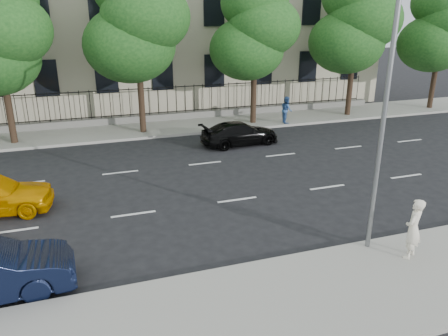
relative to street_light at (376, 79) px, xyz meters
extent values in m
plane|color=black|center=(-2.50, 1.77, -5.15)|extent=(120.00, 120.00, 0.00)
cube|color=gray|center=(-2.50, -2.23, -5.07)|extent=(60.00, 4.00, 0.15)
cube|color=gray|center=(-2.50, 15.77, -5.07)|extent=(60.00, 4.00, 0.15)
cube|color=slate|center=(-2.50, 17.47, -4.80)|extent=(30.00, 0.50, 0.40)
cube|color=black|center=(-2.50, 17.47, -4.50)|extent=(28.80, 0.05, 0.05)
cube|color=black|center=(-2.50, 17.47, -2.90)|extent=(28.80, 0.05, 0.05)
cylinder|color=slate|center=(0.00, -0.53, -1.00)|extent=(0.14, 0.14, 8.00)
cylinder|color=#382619|center=(-11.50, 14.97, -3.51)|extent=(0.36, 0.36, 2.97)
ellipsoid|color=#164216|center=(-11.00, 14.77, 0.85)|extent=(4.50, 4.50, 3.70)
cylinder|color=#382619|center=(-4.50, 14.97, -3.34)|extent=(0.36, 0.36, 3.32)
ellipsoid|color=#164216|center=(-4.90, 15.27, -0.05)|extent=(5.13, 5.13, 4.21)
ellipsoid|color=#164216|center=(-4.00, 14.77, 1.43)|extent=(4.86, 4.86, 4.00)
cylinder|color=#382619|center=(2.50, 14.97, -3.46)|extent=(0.36, 0.36, 3.08)
ellipsoid|color=#164216|center=(2.10, 15.27, -0.48)|extent=(4.56, 4.56, 3.74)
ellipsoid|color=#164216|center=(3.00, 14.77, 0.84)|extent=(4.32, 4.32, 3.55)
ellipsoid|color=#164216|center=(2.60, 15.37, 2.16)|extent=(4.08, 4.08, 3.36)
cylinder|color=#382619|center=(9.50, 14.97, -3.39)|extent=(0.36, 0.36, 3.22)
ellipsoid|color=#164216|center=(9.10, 15.27, -0.22)|extent=(4.94, 4.94, 4.06)
ellipsoid|color=#164216|center=(10.00, 14.77, 1.21)|extent=(4.68, 4.68, 3.85)
cylinder|color=#382619|center=(16.50, 14.97, -3.49)|extent=(0.36, 0.36, 3.01)
ellipsoid|color=#164216|center=(16.10, 15.27, -0.49)|extent=(4.75, 4.75, 3.90)
ellipsoid|color=#164216|center=(16.60, 15.37, 2.26)|extent=(4.25, 4.25, 3.50)
imported|color=black|center=(0.18, 11.16, -4.52)|extent=(4.45, 2.11, 1.25)
imported|color=#F0E6CE|center=(0.78, -1.44, -4.08)|extent=(0.80, 0.72, 1.83)
imported|color=#325590|center=(4.46, 14.21, -4.16)|extent=(0.76, 0.91, 1.68)
camera|label=1|loc=(-7.91, -10.29, 1.85)|focal=35.00mm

